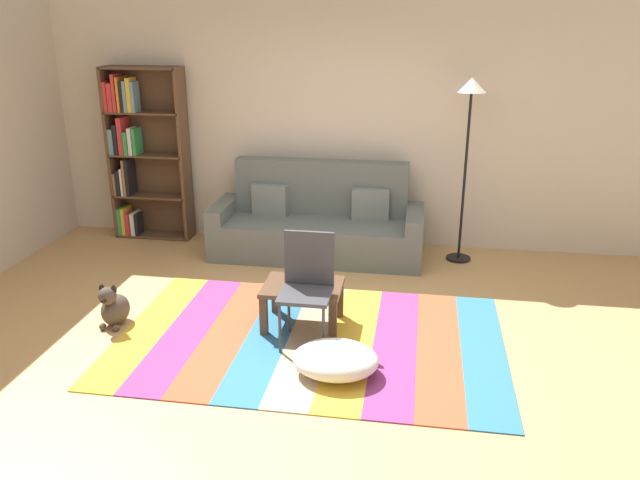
{
  "coord_description": "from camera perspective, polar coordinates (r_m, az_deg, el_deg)",
  "views": [
    {
      "loc": [
        0.83,
        -4.42,
        2.51
      ],
      "look_at": [
        0.01,
        0.68,
        0.65
      ],
      "focal_mm": 35.55,
      "sensor_mm": 36.0,
      "label": 1
    }
  ],
  "objects": [
    {
      "name": "coffee_table",
      "position": [
        5.31,
        -1.57,
        -4.77
      ],
      "size": [
        0.65,
        0.5,
        0.37
      ],
      "color": "#513826",
      "rests_on": "rug"
    },
    {
      "name": "back_wall",
      "position": [
        7.12,
        2.4,
        10.38
      ],
      "size": [
        6.8,
        0.1,
        2.7
      ],
      "primitive_type": "cube",
      "color": "beige",
      "rests_on": "ground_plane"
    },
    {
      "name": "couch",
      "position": [
        6.89,
        -0.17,
        1.38
      ],
      "size": [
        2.26,
        0.8,
        1.0
      ],
      "color": "#59605B",
      "rests_on": "ground_plane"
    },
    {
      "name": "tv_remote",
      "position": [
        5.31,
        -1.21,
        -3.81
      ],
      "size": [
        0.08,
        0.16,
        0.02
      ],
      "primitive_type": "cube",
      "rotation": [
        0.0,
        0.0,
        -0.23
      ],
      "color": "black",
      "rests_on": "coffee_table"
    },
    {
      "name": "standing_lamp",
      "position": [
        6.61,
        13.35,
        11.32
      ],
      "size": [
        0.32,
        0.32,
        1.91
      ],
      "color": "black",
      "rests_on": "ground_plane"
    },
    {
      "name": "rug",
      "position": [
        5.22,
        -0.92,
        -8.9
      ],
      "size": [
        3.11,
        2.04,
        0.01
      ],
      "color": "gold",
      "rests_on": "ground_plane"
    },
    {
      "name": "pouf",
      "position": [
        4.71,
        1.41,
        -10.72
      ],
      "size": [
        0.63,
        0.52,
        0.23
      ],
      "primitive_type": "ellipsoid",
      "color": "white",
      "rests_on": "rug"
    },
    {
      "name": "bookshelf",
      "position": [
        7.6,
        -15.96,
        7.59
      ],
      "size": [
        0.9,
        0.28,
        1.96
      ],
      "color": "brown",
      "rests_on": "ground_plane"
    },
    {
      "name": "folding_chair",
      "position": [
        4.99,
        -1.16,
        -3.53
      ],
      "size": [
        0.4,
        0.4,
        0.9
      ],
      "rotation": [
        0.0,
        0.0,
        -0.86
      ],
      "color": "#38383D",
      "rests_on": "ground_plane"
    },
    {
      "name": "ground_plane",
      "position": [
        5.16,
        -1.29,
        -9.37
      ],
      "size": [
        14.0,
        14.0,
        0.0
      ],
      "primitive_type": "plane",
      "color": "tan"
    },
    {
      "name": "dog",
      "position": [
        5.66,
        -18.06,
        -5.79
      ],
      "size": [
        0.22,
        0.35,
        0.4
      ],
      "color": "#473D33",
      "rests_on": "ground_plane"
    }
  ]
}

